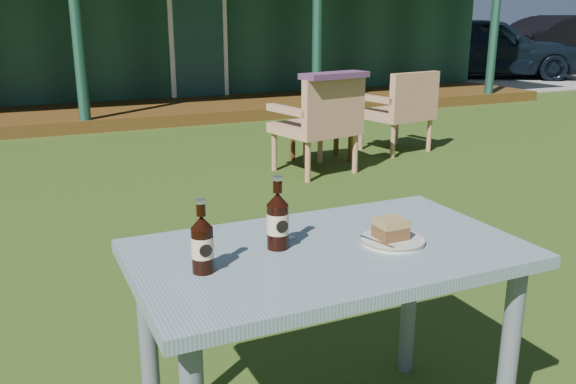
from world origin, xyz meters
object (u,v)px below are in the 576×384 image
car_near (486,47)px  car_far (575,43)px  side_table (322,128)px  cafe_table (328,278)px  cola_bottle_near (278,220)px  cola_bottle_far (202,244)px  armchair_left (321,120)px  armchair_right (402,107)px  plate (392,240)px  cake_slice (391,228)px

car_near → car_far: size_ratio=0.97×
car_far → side_table: 12.80m
cafe_table → cola_bottle_near: (-0.14, 0.06, 0.19)m
cafe_table → side_table: cafe_table is taller
cola_bottle_near → cola_bottle_far: 0.27m
car_near → cola_bottle_far: size_ratio=20.03×
cola_bottle_near → armchair_left: size_ratio=0.26×
armchair_right → cola_bottle_far: bearing=-131.1°
cola_bottle_far → armchair_left: 3.97m
car_near → side_table: size_ratio=7.04×
cola_bottle_far → armchair_right: (3.34, 3.82, -0.32)m
car_near → side_table: (-7.50, -6.06, -0.38)m
armchair_left → side_table: 0.53m
armchair_right → plate: bearing=-125.3°
cafe_table → cola_bottle_near: 0.25m
car_near → armchair_left: car_near is taller
cafe_table → car_far: bearing=38.6°
plate → armchair_right: bearing=54.7°
cola_bottle_far → side_table: cola_bottle_far is taller
car_far → armchair_right: size_ratio=5.09×
car_near → armchair_right: (-6.53, -6.03, -0.24)m
plate → cola_bottle_near: (-0.35, 0.11, 0.08)m
car_near → side_table: car_near is taller
car_far → cola_bottle_near: 16.63m
side_table → cafe_table: bearing=-117.5°
plate → side_table: bearing=65.3°
car_near → car_far: (3.47, 0.50, 0.00)m
car_far → plate: bearing=133.3°
car_near → armchair_left: 10.12m
plate → armchair_left: size_ratio=0.23×
side_table → cake_slice: bearing=-114.8°
cake_slice → cola_bottle_near: cola_bottle_near is taller
car_near → cake_slice: 13.54m
plate → armchair_right: (2.73, 3.85, -0.25)m
cafe_table → plate: 0.24m
plate → cola_bottle_near: cola_bottle_near is taller
plate → cola_bottle_far: bearing=177.4°
car_far → cola_bottle_far: (-13.35, -10.35, 0.08)m
cafe_table → armchair_right: size_ratio=1.40×
plate → armchair_left: armchair_left is taller
cafe_table → armchair_left: armchair_left is taller
car_far → side_table: (-10.98, -6.57, -0.38)m
plate → armchair_right: size_ratio=0.24×
car_far → cake_slice: (-12.74, -10.37, 0.05)m
armchair_left → armchair_right: 1.31m
cafe_table → cola_bottle_far: (-0.41, -0.02, 0.19)m
cafe_table → plate: bearing=-13.0°
car_far → armchair_left: (-11.23, -7.01, -0.22)m
cafe_table → cola_bottle_far: cola_bottle_far is taller
cafe_table → cola_bottle_far: 0.45m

